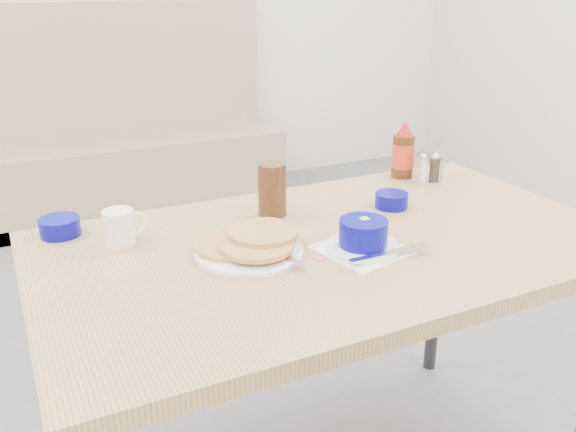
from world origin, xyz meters
name	(u,v)px	position (x,y,z in m)	size (l,w,h in m)	color
booth_bench	(123,153)	(0.00, 2.78, 0.35)	(1.90, 0.56, 1.22)	tan
dining_table	(334,263)	(0.00, 0.25, 0.70)	(1.40, 0.80, 0.76)	tan
pancake_plate	(250,246)	(-0.21, 0.27, 0.78)	(0.25, 0.26, 0.04)	white
coffee_mug	(120,226)	(-0.46, 0.46, 0.80)	(0.11, 0.07, 0.08)	white
grits_setting	(363,238)	(0.03, 0.17, 0.79)	(0.24, 0.22, 0.08)	white
creamer_bowl	(60,227)	(-0.59, 0.57, 0.78)	(0.10, 0.10, 0.04)	#050678
butter_bowl	(391,200)	(0.25, 0.38, 0.78)	(0.09, 0.09, 0.04)	#050678
amber_tumbler	(272,190)	(-0.06, 0.47, 0.83)	(0.08, 0.08, 0.14)	#3D2413
condiment_caddy	(428,170)	(0.49, 0.51, 0.80)	(0.10, 0.07, 0.11)	silver
syrup_bottle	(403,153)	(0.45, 0.59, 0.84)	(0.07, 0.07, 0.18)	#47230F
sugar_wrapper	(321,257)	(-0.08, 0.18, 0.76)	(0.04, 0.02, 0.00)	#D74769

